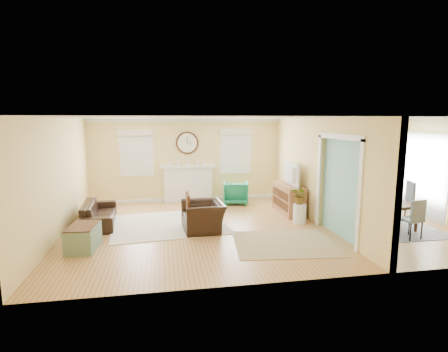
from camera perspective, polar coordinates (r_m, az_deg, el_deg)
The scene contains 29 objects.
floor at distance 8.66m, azimuth 5.62°, elevation -8.03°, with size 9.00×9.00×0.00m, color #A16734.
wall_back at distance 11.26m, azimuth 1.64°, elevation 2.74°, with size 9.00×0.02×2.60m, color #E9D076.
wall_front at distance 5.59m, azimuth 14.08°, elevation -3.99°, with size 9.00×0.02×2.60m, color #E9D076.
wall_left at distance 8.37m, azimuth -25.42°, elevation -0.33°, with size 0.02×6.00×2.60m, color #E9D076.
wall_right at distance 10.51m, azimuth 30.11°, elevation 1.07°, with size 0.02×6.00×2.60m, color #E9D076.
ceiling at distance 8.28m, azimuth 5.90°, elevation 9.44°, with size 9.00×6.00×0.02m, color white.
partition at distance 9.14m, azimuth 14.45°, elevation 1.35°, with size 0.17×6.00×2.60m.
fireplace at distance 11.04m, azimuth -5.89°, elevation -1.12°, with size 1.70×0.30×1.17m.
wall_clock at distance 10.98m, azimuth -6.03°, elevation 5.41°, with size 0.70×0.07×0.70m.
window_left at distance 10.98m, azimuth -14.12°, elevation 4.18°, with size 1.05×0.13×1.42m.
window_right at distance 11.19m, azimuth 1.95°, elevation 4.54°, with size 1.05×0.13×1.42m.
french_doors at distance 10.51m, azimuth 29.83°, elevation -0.02°, with size 0.06×1.70×2.20m.
pendant at distance 9.55m, azimuth 23.58°, elevation 6.29°, with size 0.30×0.30×0.55m.
rug_cream at distance 8.81m, azimuth -9.06°, elevation -7.75°, with size 2.72×2.36×0.01m, color beige.
rug_jute at distance 7.51m, azimuth 9.88°, elevation -10.77°, with size 2.07×1.69×0.01m, color tan.
rug_grey at distance 9.58m, azimuth 23.80°, elevation -7.06°, with size 2.19×2.73×0.01m, color slate.
sofa at distance 9.20m, azimuth -19.72°, elevation -5.72°, with size 1.89×0.74×0.55m, color black.
eames_chair at distance 8.17m, azimuth -3.42°, elevation -6.60°, with size 1.03×0.90×0.67m, color black.
green_chair at distance 10.76m, azimuth 1.90°, elevation -2.71°, with size 0.74×0.76×0.69m, color #19795A.
trunk at distance 7.56m, azimuth -21.98°, elevation -9.28°, with size 0.58×0.88×0.49m.
credenza at distance 9.83m, azimuth 10.45°, elevation -3.66°, with size 0.48×1.42×0.80m.
tv at distance 9.70m, azimuth 10.47°, elevation 0.37°, with size 1.04×0.14×0.60m, color black.
garden_stool at distance 8.98m, azimuth 12.24°, elevation -5.99°, with size 0.33×0.33×0.48m, color white.
potted_plant at distance 8.87m, azimuth 12.34°, elevation -3.09°, with size 0.40×0.35×0.45m, color #337F33.
dining_table at distance 9.51m, azimuth 23.92°, elevation -5.26°, with size 1.79×1.00×0.63m, color #3F200F.
dining_chair_n at distance 10.28m, azimuth 20.84°, elevation -2.74°, with size 0.45×0.45×0.92m.
dining_chair_s at distance 8.58m, azimuth 28.23°, elevation -5.66°, with size 0.46×0.46×0.88m.
dining_chair_w at distance 9.19m, azimuth 21.00°, elevation -4.20°, with size 0.44×0.44×0.90m.
dining_chair_e at distance 9.82m, azimuth 27.02°, elevation -3.24°, with size 0.57×0.57×1.04m.
Camera 1 is at (-2.25, -7.97, 2.53)m, focal length 28.00 mm.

